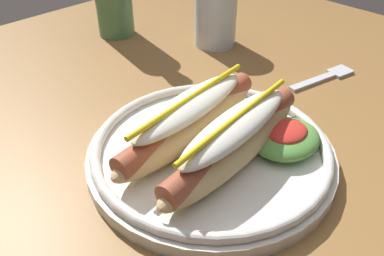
% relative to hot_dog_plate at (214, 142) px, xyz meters
% --- Properties ---
extents(dining_table, '(1.24, 0.87, 0.74)m').
position_rel_hot_dog_plate_xyz_m(dining_table, '(-0.04, 0.13, -0.13)').
color(dining_table, olive).
rests_on(dining_table, ground_plane).
extents(hot_dog_plate, '(0.28, 0.28, 0.08)m').
position_rel_hot_dog_plate_xyz_m(hot_dog_plate, '(0.00, 0.00, 0.00)').
color(hot_dog_plate, silver).
rests_on(hot_dog_plate, dining_table).
extents(fork, '(0.12, 0.04, 0.00)m').
position_rel_hot_dog_plate_xyz_m(fork, '(0.26, 0.01, -0.02)').
color(fork, silver).
rests_on(fork, dining_table).
extents(water_cup, '(0.07, 0.07, 0.11)m').
position_rel_hot_dog_plate_xyz_m(water_cup, '(0.24, 0.22, 0.03)').
color(water_cup, silver).
rests_on(water_cup, dining_table).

